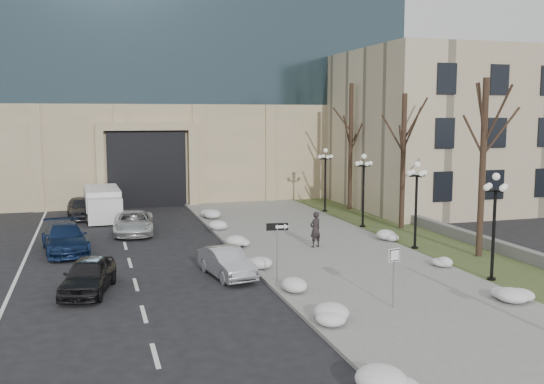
{
  "coord_description": "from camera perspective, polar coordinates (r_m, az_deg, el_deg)",
  "views": [
    {
      "loc": [
        -8.13,
        -15.71,
        7.22
      ],
      "look_at": [
        0.17,
        12.0,
        3.5
      ],
      "focal_mm": 40.0,
      "sensor_mm": 36.0,
      "label": 1
    }
  ],
  "objects": [
    {
      "name": "lamppost_c",
      "position": [
        38.62,
        8.61,
        1.08
      ],
      "size": [
        1.18,
        1.18,
        4.76
      ],
      "color": "black",
      "rests_on": "ground"
    },
    {
      "name": "tree_mid",
      "position": [
        38.55,
        12.28,
        4.61
      ],
      "size": [
        3.2,
        3.2,
        8.5
      ],
      "color": "black",
      "rests_on": "ground"
    },
    {
      "name": "stone_wall",
      "position": [
        38.18,
        15.5,
        -3.31
      ],
      "size": [
        0.5,
        30.0,
        0.7
      ],
      "primitive_type": "cube",
      "color": "slate",
      "rests_on": "ground"
    },
    {
      "name": "snow_clump_d",
      "position": [
        28.55,
        -1.33,
        -6.7
      ],
      "size": [
        1.1,
        1.6,
        0.36
      ],
      "primitive_type": "ellipsoid",
      "color": "white",
      "rests_on": "sidewalk"
    },
    {
      "name": "lamppost_b",
      "position": [
        32.91,
        13.43,
        -0.11
      ],
      "size": [
        1.18,
        1.18,
        4.76
      ],
      "color": "black",
      "rests_on": "ground"
    },
    {
      "name": "box_truck",
      "position": [
        43.74,
        -15.65,
        -1.11
      ],
      "size": [
        2.53,
        6.64,
        2.08
      ],
      "rotation": [
        0.0,
        0.0,
        0.03
      ],
      "color": "silver",
      "rests_on": "ground"
    },
    {
      "name": "snow_clump_g",
      "position": [
        42.02,
        -5.72,
        -2.19
      ],
      "size": [
        1.1,
        1.6,
        0.36
      ],
      "primitive_type": "ellipsoid",
      "color": "white",
      "rests_on": "sidewalk"
    },
    {
      "name": "pedestrian",
      "position": [
        32.62,
        4.1,
        -3.53
      ],
      "size": [
        0.83,
        0.7,
        1.93
      ],
      "primitive_type": "imported",
      "rotation": [
        0.0,
        0.0,
        3.53
      ],
      "color": "black",
      "rests_on": "sidewalk"
    },
    {
      "name": "snow_clump_b",
      "position": [
        21.16,
        5.41,
        -11.79
      ],
      "size": [
        1.1,
        1.6,
        0.36
      ],
      "primitive_type": "ellipsoid",
      "color": "white",
      "rests_on": "sidewalk"
    },
    {
      "name": "lamppost_d",
      "position": [
        44.56,
        5.04,
        1.96
      ],
      "size": [
        1.18,
        1.18,
        4.76
      ],
      "color": "black",
      "rests_on": "ground"
    },
    {
      "name": "snow_clump_c",
      "position": [
        24.88,
        1.52,
        -8.82
      ],
      "size": [
        1.1,
        1.6,
        0.36
      ],
      "primitive_type": "ellipsoid",
      "color": "white",
      "rests_on": "sidewalk"
    },
    {
      "name": "tree_near",
      "position": [
        31.78,
        19.29,
        4.41
      ],
      "size": [
        3.2,
        3.2,
        9.0
      ],
      "color": "black",
      "rests_on": "ground"
    },
    {
      "name": "ground",
      "position": [
        19.1,
        10.24,
        -14.99
      ],
      "size": [
        160.0,
        160.0,
        0.0
      ],
      "primitive_type": "plane",
      "color": "black",
      "rests_on": "ground"
    },
    {
      "name": "snow_clump_h",
      "position": [
        25.31,
        22.26,
        -9.09
      ],
      "size": [
        1.1,
        1.6,
        0.36
      ],
      "primitive_type": "ellipsoid",
      "color": "white",
      "rests_on": "sidewalk"
    },
    {
      "name": "tree_far",
      "position": [
        45.69,
        7.43,
        5.92
      ],
      "size": [
        3.2,
        3.2,
        9.5
      ],
      "color": "black",
      "rests_on": "ground"
    },
    {
      "name": "sidewalk",
      "position": [
        32.7,
        4.61,
        -5.35
      ],
      "size": [
        9.0,
        40.0,
        0.12
      ],
      "primitive_type": "cube",
      "color": "gray",
      "rests_on": "ground"
    },
    {
      "name": "snow_clump_e",
      "position": [
        33.36,
        -3.41,
        -4.66
      ],
      "size": [
        1.1,
        1.6,
        0.36
      ],
      "primitive_type": "ellipsoid",
      "color": "white",
      "rests_on": "sidewalk"
    },
    {
      "name": "car_a",
      "position": [
        25.93,
        -16.91,
        -7.52
      ],
      "size": [
        2.64,
        4.49,
        1.43
      ],
      "primitive_type": "imported",
      "rotation": [
        0.0,
        0.0,
        -0.24
      ],
      "color": "black",
      "rests_on": "ground"
    },
    {
      "name": "car_b",
      "position": [
        27.25,
        -4.28,
        -6.63
      ],
      "size": [
        2.05,
        4.16,
        1.31
      ],
      "primitive_type": "imported",
      "rotation": [
        0.0,
        0.0,
        0.17
      ],
      "color": "#AAABB2",
      "rests_on": "ground"
    },
    {
      "name": "snow_clump_f",
      "position": [
        37.93,
        -5.4,
        -3.22
      ],
      "size": [
        1.1,
        1.6,
        0.36
      ],
      "primitive_type": "ellipsoid",
      "color": "white",
      "rests_on": "sidewalk"
    },
    {
      "name": "keep_sign",
      "position": [
        22.85,
        11.4,
        -6.75
      ],
      "size": [
        0.5,
        0.14,
        2.34
      ],
      "rotation": [
        0.0,
        0.0,
        0.19
      ],
      "color": "slate",
      "rests_on": "ground"
    },
    {
      "name": "snow_clump_i",
      "position": [
        29.69,
        15.41,
        -6.42
      ],
      "size": [
        1.1,
        1.6,
        0.36
      ],
      "primitive_type": "ellipsoid",
      "color": "white",
      "rests_on": "sidewalk"
    },
    {
      "name": "car_e",
      "position": [
        44.25,
        -17.46,
        -1.41
      ],
      "size": [
        2.27,
        4.64,
        1.52
      ],
      "primitive_type": "imported",
      "rotation": [
        0.0,
        0.0,
        0.11
      ],
      "color": "#2D2D32",
      "rests_on": "ground"
    },
    {
      "name": "car_d",
      "position": [
        37.71,
        -12.88,
        -2.83
      ],
      "size": [
        2.72,
        5.15,
        1.38
      ],
      "primitive_type": "imported",
      "rotation": [
        0.0,
        0.0,
        -0.09
      ],
      "color": "silver",
      "rests_on": "ground"
    },
    {
      "name": "lamppost_a",
      "position": [
        27.54,
        20.21,
        -1.79
      ],
      "size": [
        1.18,
        1.18,
        4.76
      ],
      "color": "black",
      "rests_on": "ground"
    },
    {
      "name": "classical_building",
      "position": [
        53.09,
        18.0,
        5.65
      ],
      "size": [
        22.0,
        18.12,
        12.0
      ],
      "color": "#C5B693",
      "rests_on": "ground"
    },
    {
      "name": "grass_strip",
      "position": [
        35.54,
        14.46,
        -4.55
      ],
      "size": [
        4.0,
        40.0,
        0.1
      ],
      "primitive_type": "cube",
      "color": "#374924",
      "rests_on": "ground"
    },
    {
      "name": "car_c",
      "position": [
        33.68,
        -18.91,
        -4.14
      ],
      "size": [
        2.79,
        5.45,
        1.51
      ],
      "primitive_type": "imported",
      "rotation": [
        0.0,
        0.0,
        0.13
      ],
      "color": "navy",
      "rests_on": "ground"
    },
    {
      "name": "curb",
      "position": [
        31.38,
        -3.11,
        -5.86
      ],
      "size": [
        0.3,
        40.0,
        0.14
      ],
      "primitive_type": "cube",
      "color": "gray",
      "rests_on": "ground"
    },
    {
      "name": "one_way_sign",
      "position": [
        25.81,
        0.85,
        -3.94
      ],
      "size": [
        0.98,
        0.3,
        2.64
      ],
      "rotation": [
        0.0,
        0.0,
        -0.13
      ],
      "color": "slate",
      "rests_on": "ground"
    },
    {
      "name": "snow_clump_j",
      "position": [
        34.88,
        10.68,
        -4.25
      ],
      "size": [
        1.1,
        1.6,
        0.36
      ],
      "primitive_type": "ellipsoid",
      "color": "white",
      "rests_on": "sidewalk"
    }
  ]
}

